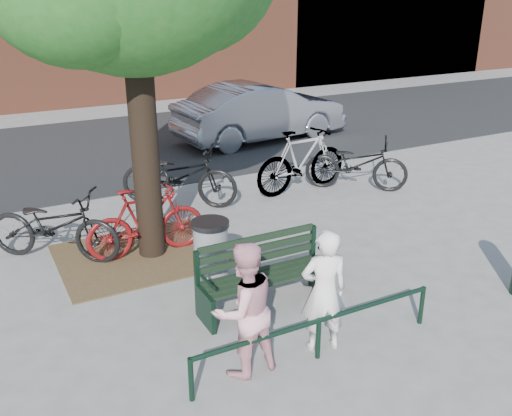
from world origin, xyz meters
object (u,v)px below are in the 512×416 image
litter_bin (211,256)px  parked_car (260,112)px  bicycle_c (179,176)px  person_right (244,310)px  park_bench (263,272)px  person_left (324,291)px

litter_bin → parked_car: size_ratio=0.22×
bicycle_c → parked_car: (3.60, 3.54, 0.18)m
person_right → bicycle_c: size_ratio=0.68×
park_bench → person_left: bearing=-82.3°
person_left → person_right: bearing=14.1°
litter_bin → bicycle_c: bearing=76.7°
person_right → parked_car: (4.74, 8.51, 0.00)m
parked_car → park_bench: bearing=146.5°
person_left → bicycle_c: bearing=-76.0°
park_bench → litter_bin: (-0.44, 0.63, 0.04)m
person_left → parked_car: (3.77, 8.54, 0.03)m
park_bench → bicycle_c: size_ratio=0.79×
litter_bin → bicycle_c: (0.76, 3.24, 0.06)m
park_bench → parked_car: size_ratio=0.38×
person_left → parked_car: bearing=-97.9°
person_right → litter_bin: bearing=-107.9°
park_bench → bicycle_c: bicycle_c is taller
park_bench → parked_car: 8.39m
litter_bin → parked_car: bearing=57.2°
person_right → parked_car: 9.75m
person_left → parked_car: size_ratio=0.32×
park_bench → person_left: 1.17m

